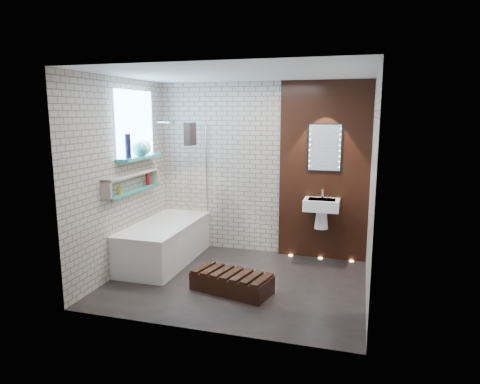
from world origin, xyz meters
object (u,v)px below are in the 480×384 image
(bathtub, at_px, (165,242))
(led_mirror, at_px, (325,148))
(bath_screen, at_px, (198,172))
(walnut_step, at_px, (232,283))
(washbasin, at_px, (322,209))

(bathtub, height_order, led_mirror, led_mirror)
(bath_screen, bearing_deg, walnut_step, -53.07)
(bathtub, xyz_separation_m, bath_screen, (0.35, 0.44, 0.99))
(bathtub, relative_size, bath_screen, 1.24)
(led_mirror, bearing_deg, washbasin, -90.00)
(bathtub, bearing_deg, walnut_step, -30.98)
(bathtub, xyz_separation_m, walnut_step, (1.25, -0.75, -0.18))
(bathtub, distance_m, led_mirror, 2.68)
(bath_screen, xyz_separation_m, walnut_step, (0.89, -1.19, -1.17))
(washbasin, relative_size, walnut_step, 0.60)
(bathtub, relative_size, walnut_step, 1.80)
(bathtub, height_order, bath_screen, bath_screen)
(bath_screen, relative_size, walnut_step, 1.45)
(washbasin, bearing_deg, bath_screen, -174.22)
(bath_screen, distance_m, washbasin, 1.89)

